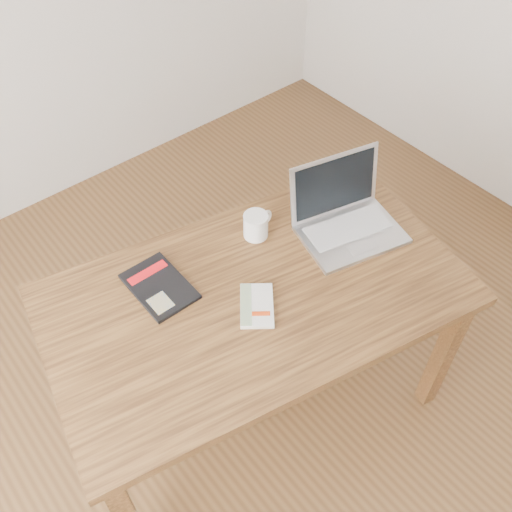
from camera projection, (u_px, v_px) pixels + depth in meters
room at (268, 212)px, 1.36m from camera, size 4.04×4.04×2.70m
desk at (256, 308)px, 2.03m from camera, size 1.58×1.10×0.75m
white_guidebook at (257, 306)px, 1.92m from camera, size 0.20×0.21×0.02m
black_guidebook at (159, 286)px, 1.98m from camera, size 0.18×0.26×0.01m
laptop at (345, 217)px, 2.14m from camera, size 0.43×0.39×0.26m
coffee_mug at (256, 225)px, 2.11m from camera, size 0.13×0.09×0.10m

